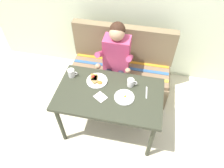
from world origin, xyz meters
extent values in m
plane|color=beige|center=(0.00, 0.00, 0.00)|extent=(8.00, 8.00, 0.00)
cube|color=#2F3224|center=(0.00, 0.00, 0.71)|extent=(1.20, 0.70, 0.04)
cylinder|color=#2F3224|center=(-0.54, -0.29, 0.34)|extent=(0.05, 0.05, 0.69)
cylinder|color=#2F3224|center=(0.54, -0.29, 0.34)|extent=(0.05, 0.05, 0.69)
cylinder|color=#2F3224|center=(-0.54, 0.29, 0.34)|extent=(0.05, 0.05, 0.69)
cylinder|color=#2F3224|center=(0.54, 0.29, 0.34)|extent=(0.05, 0.05, 0.69)
cube|color=#756347|center=(0.00, 0.72, 0.20)|extent=(1.44, 0.56, 0.40)
cube|color=#7E654B|center=(0.00, 0.72, 0.43)|extent=(1.40, 0.52, 0.06)
cube|color=#756347|center=(0.00, 0.94, 0.73)|extent=(1.44, 0.12, 0.54)
cube|color=yellow|center=(0.00, 0.58, 0.46)|extent=(1.38, 0.05, 0.01)
cube|color=#336099|center=(0.00, 0.72, 0.46)|extent=(1.38, 0.05, 0.01)
cube|color=orange|center=(0.00, 0.86, 0.46)|extent=(1.38, 0.05, 0.01)
cube|color=#B63D66|center=(-0.04, 0.66, 0.76)|extent=(0.34, 0.22, 0.48)
sphere|color=tan|center=(-0.04, 0.64, 1.09)|extent=(0.19, 0.19, 0.19)
sphere|color=#331E14|center=(-0.04, 0.67, 1.12)|extent=(0.19, 0.19, 0.19)
cylinder|color=#B63D66|center=(-0.23, 0.52, 0.83)|extent=(0.07, 0.29, 0.23)
cylinder|color=#B63D66|center=(0.15, 0.52, 0.83)|extent=(0.07, 0.29, 0.23)
sphere|color=tan|center=(-0.23, 0.40, 0.73)|extent=(0.07, 0.07, 0.07)
sphere|color=tan|center=(0.15, 0.40, 0.73)|extent=(0.07, 0.07, 0.07)
cylinder|color=#232333|center=(-0.13, 0.49, 0.52)|extent=(0.09, 0.34, 0.09)
cylinder|color=#232333|center=(-0.13, 0.32, 0.26)|extent=(0.08, 0.08, 0.52)
cube|color=black|center=(-0.13, 0.26, 0.03)|extent=(0.09, 0.20, 0.05)
cylinder|color=#232333|center=(0.04, 0.49, 0.52)|extent=(0.09, 0.34, 0.09)
cylinder|color=#232333|center=(0.04, 0.32, 0.26)|extent=(0.08, 0.08, 0.52)
cube|color=black|center=(0.04, 0.26, 0.03)|extent=(0.09, 0.20, 0.05)
cylinder|color=white|center=(-0.18, 0.15, 0.74)|extent=(0.25, 0.25, 0.02)
cube|color=olive|center=(-0.20, 0.13, 0.76)|extent=(0.10, 0.10, 0.02)
cube|color=olive|center=(-0.21, 0.16, 0.76)|extent=(0.07, 0.09, 0.02)
cube|color=olive|center=(-0.23, 0.19, 0.76)|extent=(0.09, 0.08, 0.02)
sphere|color=red|center=(-0.24, 0.18, 0.76)|extent=(0.04, 0.04, 0.04)
ellipsoid|color=#CC6623|center=(-0.14, 0.11, 0.76)|extent=(0.06, 0.05, 0.02)
cylinder|color=white|center=(0.18, -0.03, 0.74)|extent=(0.22, 0.22, 0.01)
ellipsoid|color=white|center=(0.18, -0.03, 0.75)|extent=(0.09, 0.08, 0.01)
sphere|color=yellow|center=(0.18, -0.03, 0.76)|extent=(0.03, 0.03, 0.03)
cylinder|color=white|center=(-0.50, 0.17, 0.78)|extent=(0.08, 0.08, 0.10)
cylinder|color=brown|center=(-0.50, 0.17, 0.82)|extent=(0.07, 0.07, 0.01)
torus|color=white|center=(-0.45, 0.17, 0.78)|extent=(0.05, 0.01, 0.05)
cylinder|color=white|center=(0.21, 0.17, 0.77)|extent=(0.08, 0.08, 0.09)
cylinder|color=brown|center=(0.21, 0.17, 0.81)|extent=(0.07, 0.07, 0.01)
torus|color=white|center=(0.27, 0.17, 0.78)|extent=(0.05, 0.01, 0.05)
cube|color=silver|center=(-0.08, -0.07, 0.73)|extent=(0.16, 0.16, 0.01)
cube|color=silver|center=(0.41, 0.09, 0.73)|extent=(0.03, 0.17, 0.00)
camera|label=1|loc=(0.33, -1.43, 2.52)|focal=33.15mm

